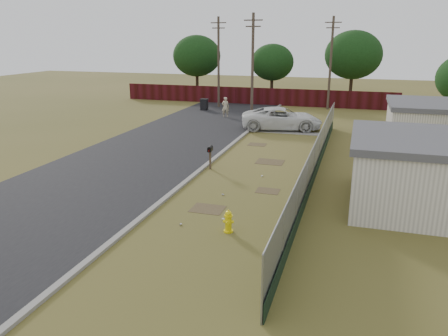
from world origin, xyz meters
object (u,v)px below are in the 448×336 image
(trash_bin, at_px, (204,104))
(mailbox, at_px, (210,151))
(fire_hydrant, at_px, (228,222))
(pickup_truck, at_px, (282,119))
(pedestrian, at_px, (225,107))

(trash_bin, bearing_deg, mailbox, -69.38)
(fire_hydrant, relative_size, trash_bin, 0.81)
(mailbox, bearing_deg, pickup_truck, 81.06)
(trash_bin, bearing_deg, pickup_truck, -38.50)
(fire_hydrant, distance_m, mailbox, 8.25)
(fire_hydrant, relative_size, mailbox, 0.68)
(pickup_truck, bearing_deg, mailbox, 158.72)
(pickup_truck, bearing_deg, trash_bin, 39.16)
(pedestrian, distance_m, trash_bin, 4.57)
(fire_hydrant, xyz_separation_m, mailbox, (-3.30, 7.53, 0.63))
(pedestrian, relative_size, trash_bin, 1.65)
(pickup_truck, bearing_deg, fire_hydrant, 171.82)
(pickup_truck, height_order, pedestrian, pedestrian)
(fire_hydrant, distance_m, pedestrian, 24.64)
(fire_hydrant, relative_size, pickup_truck, 0.14)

